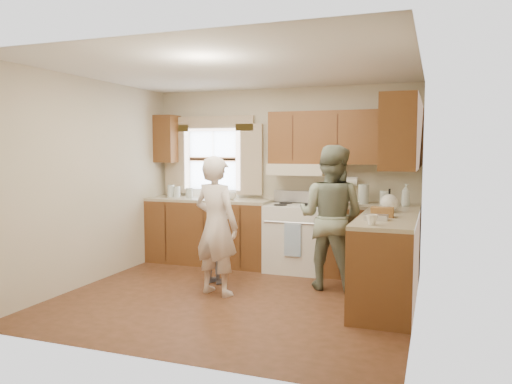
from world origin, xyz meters
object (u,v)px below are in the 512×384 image
at_px(woman_right, 331,217).
at_px(child, 215,249).
at_px(stove, 296,237).
at_px(woman_left, 216,226).

distance_m(woman_right, child, 1.45).
distance_m(stove, woman_left, 1.52).
xyz_separation_m(stove, woman_right, (0.61, -0.69, 0.38)).
height_order(woman_left, child, woman_left).
bearing_deg(child, woman_left, 129.69).
height_order(woman_right, child, woman_right).
bearing_deg(woman_left, stove, -97.22).
xyz_separation_m(woman_left, child, (-0.20, 0.41, -0.36)).
distance_m(stove, woman_right, 1.00).
distance_m(woman_left, woman_right, 1.36).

